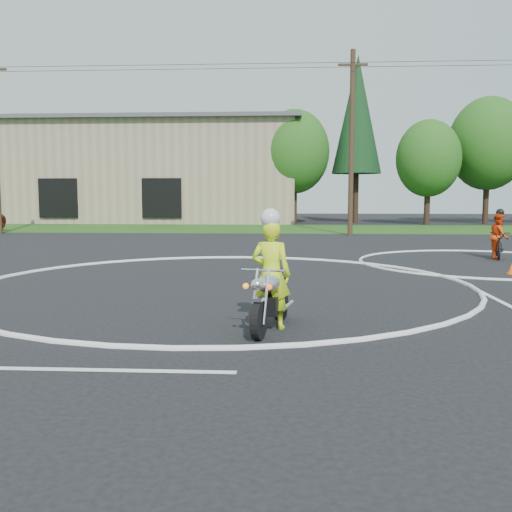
{
  "coord_description": "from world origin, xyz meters",
  "views": [
    {
      "loc": [
        1.64,
        -10.8,
        2.18
      ],
      "look_at": [
        1.04,
        -0.66,
        1.1
      ],
      "focal_mm": 40.0,
      "sensor_mm": 36.0,
      "label": 1
    }
  ],
  "objects": [
    {
      "name": "course_markings",
      "position": [
        2.17,
        4.35,
        0.01
      ],
      "size": [
        19.05,
        19.05,
        0.12
      ],
      "color": "silver",
      "rests_on": "ground"
    },
    {
      "name": "traffic_cones",
      "position": [
        4.78,
        3.23,
        0.14
      ],
      "size": [
        23.76,
        14.17,
        0.3
      ],
      "color": "#F9560D",
      "rests_on": "ground"
    },
    {
      "name": "primary_motorcycle",
      "position": [
        1.34,
        -1.7,
        0.52
      ],
      "size": [
        0.84,
        2.0,
        1.06
      ],
      "rotation": [
        0.0,
        0.0,
        -0.22
      ],
      "color": "black",
      "rests_on": "ground"
    },
    {
      "name": "rider_primary_grp",
      "position": [
        1.34,
        -1.56,
        0.95
      ],
      "size": [
        0.73,
        0.56,
        1.98
      ],
      "rotation": [
        0.0,
        0.0,
        -0.22
      ],
      "color": "#D2F519",
      "rests_on": "ground"
    },
    {
      "name": "utility_poles",
      "position": [
        5.0,
        21.0,
        5.2
      ],
      "size": [
        41.6,
        1.12,
        10.0
      ],
      "color": "#473321",
      "rests_on": "ground"
    },
    {
      "name": "warehouse",
      "position": [
        -18.0,
        39.99,
        4.16
      ],
      "size": [
        41.0,
        17.0,
        8.3
      ],
      "color": "tan",
      "rests_on": "ground"
    },
    {
      "name": "ground",
      "position": [
        0.0,
        0.0,
        0.0
      ],
      "size": [
        120.0,
        120.0,
        0.0
      ],
      "primitive_type": "plane",
      "color": "black",
      "rests_on": "ground"
    },
    {
      "name": "grass_strip",
      "position": [
        0.0,
        27.0,
        0.01
      ],
      "size": [
        120.0,
        10.0,
        0.02
      ],
      "primitive_type": "cube",
      "color": "#1E4714",
      "rests_on": "ground"
    },
    {
      "name": "treeline",
      "position": [
        14.78,
        34.61,
        6.62
      ],
      "size": [
        38.2,
        8.1,
        14.52
      ],
      "color": "#382619",
      "rests_on": "ground"
    },
    {
      "name": "rider_second_grp",
      "position": [
        8.9,
        9.36,
        0.61
      ],
      "size": [
        1.11,
        1.91,
        1.74
      ],
      "rotation": [
        0.0,
        0.0,
        -0.28
      ],
      "color": "black",
      "rests_on": "ground"
    }
  ]
}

